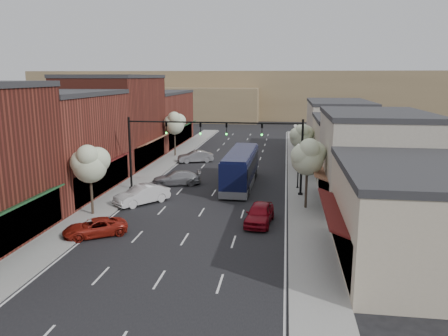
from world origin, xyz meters
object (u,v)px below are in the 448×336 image
at_px(signal_mast_left, 154,143).
at_px(parked_car_c, 177,178).
at_px(tree_right_far, 302,135).
at_px(tree_left_near, 90,163).
at_px(coach_bus, 241,168).
at_px(signal_mast_right, 275,145).
at_px(lamp_post_far, 295,135).
at_px(tree_right_near, 308,156).
at_px(parked_car_a, 95,228).
at_px(lamp_post_near, 299,159).
at_px(parked_car_b, 142,195).
at_px(red_hatchback, 259,214).
at_px(tree_left_far, 175,123).
at_px(parked_car_e, 195,157).

distance_m(signal_mast_left, parked_car_c, 4.88).
xyz_separation_m(signal_mast_left, tree_right_far, (13.97, 11.95, -0.63)).
xyz_separation_m(tree_left_near, coach_bus, (10.46, 11.09, -2.39)).
xyz_separation_m(signal_mast_right, tree_left_near, (-13.87, -8.05, -0.40)).
height_order(tree_right_far, lamp_post_far, tree_right_far).
distance_m(tree_right_near, parked_car_a, 17.13).
bearing_deg(lamp_post_near, signal_mast_right, -131.05).
distance_m(parked_car_b, parked_car_c, 7.01).
bearing_deg(lamp_post_far, red_hatchback, -96.16).
bearing_deg(tree_right_far, tree_left_far, 160.13).
bearing_deg(red_hatchback, tree_right_near, 54.28).
relative_size(tree_right_far, red_hatchback, 1.20).
bearing_deg(tree_left_far, lamp_post_near, -43.89).
distance_m(red_hatchback, parked_car_c, 13.93).
distance_m(tree_right_far, lamp_post_near, 9.51).
distance_m(coach_bus, red_hatchback, 11.50).
distance_m(tree_left_near, coach_bus, 15.43).
xyz_separation_m(tree_right_far, coach_bus, (-6.14, -8.91, -2.16)).
distance_m(signal_mast_right, parked_car_c, 10.87).
distance_m(tree_left_near, lamp_post_near, 19.25).
relative_size(lamp_post_far, red_hatchback, 0.98).
xyz_separation_m(tree_left_far, lamp_post_near, (16.05, -15.44, -1.60)).
relative_size(signal_mast_left, tree_right_near, 1.38).
xyz_separation_m(tree_left_near, lamp_post_far, (16.05, 28.06, -1.22)).
xyz_separation_m(signal_mast_left, lamp_post_near, (13.42, 2.50, -1.62)).
bearing_deg(tree_right_far, parked_car_e, 169.46).
bearing_deg(signal_mast_right, parked_car_e, 125.75).
bearing_deg(red_hatchback, signal_mast_right, 89.62).
bearing_deg(parked_car_a, tree_right_far, 116.17).
relative_size(signal_mast_right, tree_right_far, 1.51).
height_order(tree_right_far, parked_car_a, tree_right_far).
bearing_deg(parked_car_e, lamp_post_near, 22.89).
height_order(parked_car_a, parked_car_b, parked_car_b).
bearing_deg(tree_left_far, signal_mast_left, -81.65).
xyz_separation_m(tree_left_far, parked_car_b, (2.76, -22.30, -3.81)).
height_order(red_hatchback, parked_car_c, red_hatchback).
bearing_deg(parked_car_a, parked_car_c, 139.49).
bearing_deg(lamp_post_near, signal_mast_left, -169.44).
xyz_separation_m(parked_car_a, parked_car_c, (2.00, 14.76, 0.11)).
xyz_separation_m(tree_right_far, lamp_post_near, (-0.55, -9.44, -0.99)).
xyz_separation_m(tree_right_far, parked_car_e, (-13.08, 2.43, -3.26)).
distance_m(signal_mast_left, tree_right_far, 18.39).
height_order(lamp_post_near, parked_car_b, lamp_post_near).
distance_m(signal_mast_right, tree_right_near, 4.89).
relative_size(tree_right_near, tree_left_far, 0.97).
relative_size(parked_car_b, parked_car_c, 1.00).
height_order(lamp_post_far, parked_car_e, lamp_post_far).
height_order(signal_mast_left, tree_right_far, signal_mast_left).
relative_size(tree_right_near, tree_right_far, 1.10).
height_order(lamp_post_far, parked_car_a, lamp_post_far).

